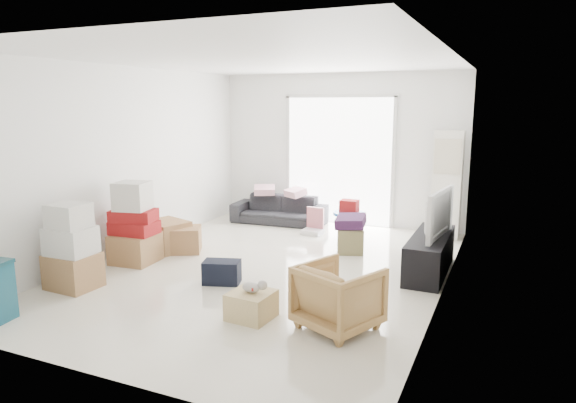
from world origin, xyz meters
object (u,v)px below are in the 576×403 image
Objects in this scene: television at (431,230)px; wood_crate at (251,305)px; ac_tower at (447,185)px; tv_console at (430,254)px; sofa at (279,205)px; kids_table at (349,211)px; ottoman at (350,240)px; armchair at (339,294)px.

television reaches higher than wood_crate.
ac_tower reaches higher than tv_console.
sofa is (-2.97, 1.77, -0.23)m from television.
ac_tower is 1.64m from kids_table.
sofa is at bearing 66.51° from television.
ottoman is 0.83m from kids_table.
television is 2.67m from wood_crate.
kids_table is at bearing 57.85° from television.
armchair is 2.63m from ottoman.
ottoman is at bearing 85.00° from wood_crate.
wood_crate is at bearing -95.00° from ottoman.
armchair is at bearing -104.96° from tv_console.
ac_tower is 1.17× the size of tv_console.
television is (0.00, 0.00, 0.32)m from tv_console.
wood_crate is at bearing -108.69° from ac_tower.
kids_table is (-0.91, 3.28, 0.10)m from armchair.
armchair is at bearing -61.77° from sofa.
tv_console is at bearing -21.01° from ottoman.
television is at bearing -88.51° from ac_tower.
ottoman is 0.58× the size of kids_table.
sofa reaches higher than tv_console.
ottoman is 2.68m from wood_crate.
kids_table is 3.43m from wood_crate.
tv_console reaches higher than ottoman.
tv_console is 3.55× the size of wood_crate.
television is at bearing 56.78° from wood_crate.
wood_crate is (0.02, -3.41, -0.32)m from kids_table.
armchair is 1.92× the size of ottoman.
wood_crate is at bearing -72.92° from sofa.
armchair is (-0.51, -4.00, -0.52)m from ac_tower.
television is at bearing -81.17° from armchair.
ac_tower is at bearing -73.41° from armchair.
ottoman is 0.88× the size of wood_crate.
armchair is at bearing -97.21° from ac_tower.
sofa is (-2.97, 1.77, 0.09)m from tv_console.
television is 3.47m from sofa.
sofa is 4.26m from wood_crate.
sofa is at bearing 143.45° from ottoman.
ac_tower reaches higher than wood_crate.
ac_tower reaches higher than ottoman.
kids_table is at bearing 90.28° from wood_crate.
kids_table reaches higher than television.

